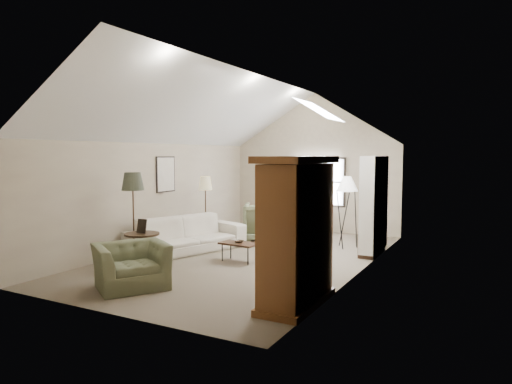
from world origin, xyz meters
The scene contains 18 objects.
room_shell centered at (0.00, 0.00, 3.21)m, with size 5.01×8.01×4.00m.
window centered at (0.10, 3.96, 1.45)m, with size 1.72×0.08×1.42m, color black.
skylight centered at (1.30, 0.90, 3.22)m, with size 0.80×1.20×0.52m, color white, non-canonical shape.
wall_art centered at (-1.88, 1.94, 1.73)m, with size 1.97×3.71×0.88m.
armoire centered at (2.18, -2.40, 1.10)m, with size 0.60×1.50×2.20m, color brown.
tv_alcove centered at (2.34, 1.60, 1.15)m, with size 0.32×1.30×2.10m, color white.
media_console centered at (2.32, 1.60, 0.30)m, with size 0.34×1.18×0.60m, color #382316.
tv_panel centered at (2.32, 1.60, 0.92)m, with size 0.05×0.90×0.55m, color black.
sofa centered at (-1.51, -0.15, 0.40)m, with size 2.74×1.07×0.80m, color beige.
armchair_near centered at (-0.61, -2.89, 0.37)m, with size 1.15×1.00×0.75m, color #595B40.
armchair_far centered at (-0.51, 1.86, 0.49)m, with size 1.05×1.08×0.99m, color #575F42.
coffee_table centered at (0.05, -0.44, 0.20)m, with size 0.79×0.44×0.40m, color #3B2618.
bowl centered at (0.05, -0.44, 0.43)m, with size 0.19×0.19×0.05m, color #362716.
side_table centered at (-1.41, -1.75, 0.34)m, with size 0.69×0.69×0.69m, color #342415.
side_chair centered at (0.31, 3.70, 0.59)m, with size 0.46×0.46×1.18m, color brown.
tripod_lamp centered at (1.60, 1.99, 0.87)m, with size 0.51×0.51×1.75m, color silver, non-canonical shape.
dark_lamp centered at (-1.81, -1.55, 0.95)m, with size 0.46×0.46×1.91m, color #2A2D1F, non-canonical shape.
tan_lamp centered at (-1.81, 1.05, 0.86)m, with size 0.34×0.34×1.71m, color tan, non-canonical shape.
Camera 1 is at (4.77, -8.54, 2.23)m, focal length 32.00 mm.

